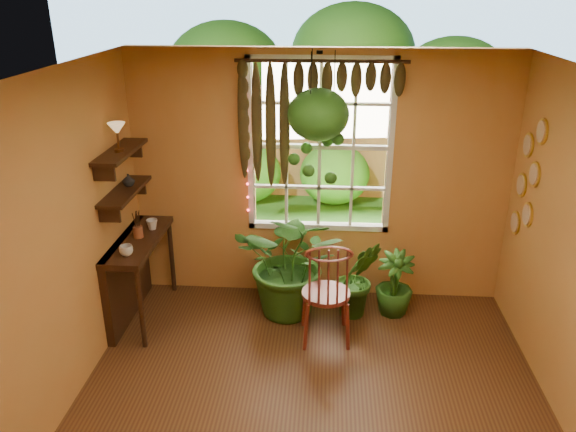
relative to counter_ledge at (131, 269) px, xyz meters
The scene contains 21 objects.
ceiling 3.29m from the counter_ledge, 39.96° to the right, with size 4.50×4.50×0.00m, color silver.
wall_back 2.17m from the counter_ledge, 18.80° to the left, with size 4.00×4.00×0.00m, color #CC8D45.
wall_left 1.79m from the counter_ledge, 93.24° to the right, with size 4.50×4.50×0.00m, color #CC8D45.
window 2.33m from the counter_ledge, 19.65° to the left, with size 1.52×0.10×1.86m.
valance_vine 2.57m from the counter_ledge, 17.07° to the left, with size 1.70×0.12×1.10m.
string_lights 1.76m from the counter_ledge, 27.17° to the left, with size 0.03×0.03×1.54m, color #FF2633, non-canonical shape.
wall_plates 4.02m from the counter_ledge, ahead, with size 0.04×0.32×1.10m, color #FDEACF, non-canonical shape.
counter_ledge is the anchor object (origin of this frame).
shelf_lower 0.85m from the counter_ledge, ahead, with size 0.25×0.90×0.04m, color #341B0E.
shelf_upper 1.25m from the counter_ledge, ahead, with size 0.25×0.90×0.04m, color #341B0E.
backyard 5.74m from the counter_ledge, 67.84° to the left, with size 14.00×10.00×12.00m.
windsor_chair 2.05m from the counter_ledge, ahead, with size 0.51×0.54×1.26m.
potted_plant_left 1.67m from the counter_ledge, ahead, with size 1.10×0.95×1.22m, color #215316.
potted_plant_mid 2.35m from the counter_ledge, ahead, with size 0.48×0.38×0.87m, color #215316.
potted_plant_right 2.75m from the counter_ledge, ahead, with size 0.39×0.39×0.70m, color #215316.
hanging_basket 2.42m from the counter_ledge, 12.32° to the left, with size 0.60×0.60×1.28m.
cup_a 0.57m from the counter_ledge, 71.63° to the right, with size 0.13×0.13×0.10m, color silver.
cup_b 0.50m from the counter_ledge, 50.96° to the left, with size 0.12×0.12×0.11m, color beige.
brush_jar 0.50m from the counter_ledge, 12.48° to the left, with size 0.10×0.10×0.36m.
shelf_vase 0.93m from the counter_ledge, 69.67° to the left, with size 0.12×0.12×0.12m, color #B2AD99.
tiffany_lamp 1.47m from the counter_ledge, 52.73° to the right, with size 0.16×0.16×0.27m.
Camera 1 is at (0.09, -3.41, 3.25)m, focal length 35.00 mm.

